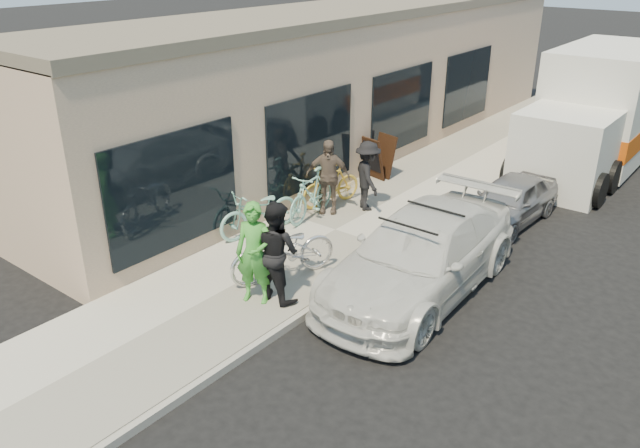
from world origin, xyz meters
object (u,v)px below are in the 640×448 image
Objects in this scene: sandwich_board at (378,157)px; man_standing at (276,251)px; bystander_a at (368,176)px; bike_rack at (327,187)px; moving_truck at (597,116)px; cruiser_bike_a at (311,194)px; cruiser_bike_b at (260,211)px; sedan_white at (421,255)px; sedan_silver at (510,201)px; cruiser_bike_c at (331,185)px; bystander_b at (328,176)px; woman_rider at (255,253)px; tandem_bike at (283,251)px.

sandwich_board is 0.62× the size of man_standing.
bike_rack is at bearing 65.81° from bystander_a.
moving_truck is 3.70× the size of man_standing.
cruiser_bike_b is at bearing -111.21° from cruiser_bike_a.
sedan_white reaches higher than bike_rack.
moving_truck reaches higher than sedan_silver.
sedan_silver is 4.05m from cruiser_bike_c.
cruiser_bike_c reaches higher than bike_rack.
cruiser_bike_a is 0.57m from bystander_b.
sedan_white is 2.97m from woman_rider.
man_standing reaches higher than cruiser_bike_b.
sedan_silver reaches higher than bike_rack.
moving_truck is 3.66× the size of woman_rider.
sedan_white is 2.78× the size of cruiser_bike_a.
woman_rider is at bearing -36.15° from cruiser_bike_b.
sandwich_board is at bearing -128.66° from moving_truck.
woman_rider is (0.14, -0.88, 0.36)m from tandem_bike.
sandwich_board is at bearing 66.77° from bystander_b.
sedan_silver is at bearing -111.58° from bystander_a.
tandem_bike is (1.67, -5.60, -0.02)m from sandwich_board.
cruiser_bike_c is 0.58m from bystander_b.
sandwich_board is 3.12m from cruiser_bike_a.
man_standing reaches higher than tandem_bike.
woman_rider is 1.05× the size of bystander_b.
sedan_silver is (0.03, 3.91, -0.19)m from sedan_white.
cruiser_bike_a is at bearing -67.34° from cruiser_bike_c.
cruiser_bike_a is (-3.64, -8.10, -0.73)m from moving_truck.
bystander_b reaches higher than cruiser_bike_b.
sandwich_board reaches higher than sedan_silver.
bike_rack is 0.44× the size of man_standing.
sedan_white is 4.06m from cruiser_bike_c.
bystander_a reaches higher than sedan_white.
moving_truck is 3.85× the size of bystander_b.
sedan_white is at bearing 15.22° from cruiser_bike_b.
cruiser_bike_a is 1.13× the size of bystander_a.
woman_rider is at bearing -100.92° from moving_truck.
cruiser_bike_c is at bearing 96.79° from cruiser_bike_b.
tandem_bike is (-2.07, -5.29, 0.16)m from sedan_silver.
moving_truck is at bearing 77.67° from cruiser_bike_c.
sedan_silver is 1.72× the size of woman_rider.
man_standing is at bearing -68.81° from cruiser_bike_a.
bystander_b is (-1.43, 3.85, -0.05)m from woman_rider.
sedan_white is 3.60m from cruiser_bike_a.
woman_rider reaches higher than man_standing.
sandwich_board is at bearing 129.53° from sedan_white.
cruiser_bike_a is 1.38m from cruiser_bike_b.
man_standing is 4.37m from bystander_a.
cruiser_bike_c is (0.17, -2.24, -0.07)m from sandwich_board.
sandwich_board is at bearing 129.78° from tandem_bike.
bystander_b reaches higher than bike_rack.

